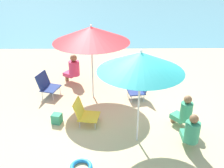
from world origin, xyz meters
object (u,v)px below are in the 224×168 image
at_px(person_b, 191,132).
at_px(beach_bag, 57,118).
at_px(beach_chair_a, 84,113).
at_px(umbrella_teal, 141,62).
at_px(beach_chair_b, 47,84).
at_px(person_c, 184,112).
at_px(umbrella_red, 91,34).
at_px(person_a, 73,69).
at_px(swim_ring, 81,167).
at_px(beach_chair_c, 139,89).

relative_size(person_b, beach_bag, 3.56).
bearing_deg(beach_chair_a, umbrella_teal, -19.63).
xyz_separation_m(beach_chair_b, person_c, (3.56, -1.66, 0.07)).
distance_m(person_b, beach_bag, 3.16).
relative_size(umbrella_red, umbrella_teal, 1.00).
bearing_deg(person_a, person_b, 163.61).
height_order(umbrella_teal, beach_chair_b, umbrella_teal).
distance_m(umbrella_teal, swim_ring, 2.33).
distance_m(beach_chair_c, person_b, 2.35).
height_order(umbrella_red, beach_chair_b, umbrella_red).
bearing_deg(beach_chair_c, umbrella_teal, 72.99).
bearing_deg(beach_chair_a, beach_bag, -174.50).
bearing_deg(beach_chair_c, beach_chair_a, 30.67).
relative_size(beach_chair_b, person_a, 0.71).
xyz_separation_m(beach_chair_c, person_b, (0.84, -2.19, 0.12)).
distance_m(person_a, beach_bag, 2.34).
bearing_deg(beach_chair_a, beach_chair_c, 49.65).
height_order(swim_ring, beach_bag, beach_bag).
relative_size(umbrella_red, swim_ring, 4.77).
xyz_separation_m(umbrella_red, beach_chair_a, (-0.13, -1.39, -1.55)).
height_order(beach_chair_c, beach_bag, beach_chair_c).
xyz_separation_m(umbrella_teal, beach_chair_c, (0.24, 1.91, -1.56)).
bearing_deg(person_a, beach_bag, 119.38).
height_order(umbrella_red, umbrella_teal, umbrella_teal).
height_order(umbrella_red, person_c, umbrella_red).
height_order(umbrella_red, beach_bag, umbrella_red).
height_order(person_a, beach_bag, person_a).
bearing_deg(umbrella_teal, beach_chair_a, 151.19).
distance_m(beach_chair_a, beach_chair_b, 1.93).
xyz_separation_m(beach_chair_c, swim_ring, (-1.40, -2.78, -0.26)).
bearing_deg(umbrella_teal, beach_bag, 159.44).
distance_m(beach_chair_c, person_c, 1.67).
relative_size(person_b, person_c, 1.00).
distance_m(beach_chair_b, person_a, 1.09).
relative_size(umbrella_red, beach_chair_a, 3.35).
distance_m(beach_chair_b, swim_ring, 3.30).
height_order(beach_chair_c, person_a, person_a).
xyz_separation_m(beach_chair_c, person_c, (0.90, -1.41, 0.11)).
relative_size(beach_chair_a, person_b, 0.73).
relative_size(beach_chair_a, beach_chair_b, 0.93).
relative_size(beach_chair_b, beach_chair_c, 1.12).
xyz_separation_m(umbrella_red, person_b, (2.16, -2.34, -1.43)).
xyz_separation_m(beach_chair_b, beach_chair_c, (2.67, -0.26, -0.04)).
relative_size(umbrella_teal, person_b, 2.45).
xyz_separation_m(person_a, beach_bag, (-0.14, -2.30, -0.37)).
relative_size(umbrella_red, beach_bag, 8.70).
xyz_separation_m(umbrella_teal, beach_bag, (-1.90, 0.71, -1.75)).
xyz_separation_m(beach_chair_a, swim_ring, (0.06, -1.54, -0.27)).
distance_m(swim_ring, beach_bag, 1.75).
xyz_separation_m(umbrella_red, beach_chair_b, (-1.35, 0.11, -1.51)).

